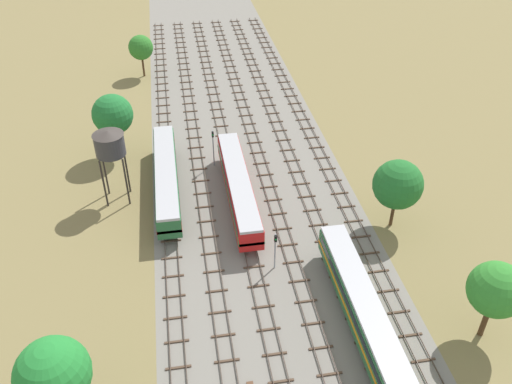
# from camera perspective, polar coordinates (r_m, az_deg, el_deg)

# --- Properties ---
(ground_plane) EXTENTS (480.00, 480.00, 0.00)m
(ground_plane) POSITION_cam_1_polar(r_m,az_deg,el_deg) (77.95, -1.13, 3.06)
(ground_plane) COLOR olive
(ballast_bed) EXTENTS (26.64, 176.00, 0.01)m
(ballast_bed) POSITION_cam_1_polar(r_m,az_deg,el_deg) (77.95, -1.13, 3.06)
(ballast_bed) COLOR gray
(ballast_bed) RESTS_ON ground
(track_far_left) EXTENTS (2.40, 126.00, 0.29)m
(track_far_left) POSITION_cam_1_polar(r_m,az_deg,el_deg) (78.19, -9.48, 2.76)
(track_far_left) COLOR #47382D
(track_far_left) RESTS_ON ground
(track_left) EXTENTS (2.40, 126.00, 0.29)m
(track_left) POSITION_cam_1_polar(r_m,az_deg,el_deg) (78.20, -6.18, 3.08)
(track_left) COLOR #47382D
(track_left) RESTS_ON ground
(track_centre_left) EXTENTS (2.40, 126.00, 0.29)m
(track_centre_left) POSITION_cam_1_polar(r_m,az_deg,el_deg) (78.48, -2.88, 3.39)
(track_centre_left) COLOR #47382D
(track_centre_left) RESTS_ON ground
(track_centre) EXTENTS (2.40, 126.00, 0.29)m
(track_centre) POSITION_cam_1_polar(r_m,az_deg,el_deg) (79.01, 0.39, 3.68)
(track_centre) COLOR #47382D
(track_centre) RESTS_ON ground
(track_centre_right) EXTENTS (2.40, 126.00, 0.29)m
(track_centre_right) POSITION_cam_1_polar(r_m,az_deg,el_deg) (79.80, 3.60, 3.96)
(track_centre_right) COLOR #47382D
(track_centre_right) RESTS_ON ground
(track_right) EXTENTS (2.40, 126.00, 0.29)m
(track_right) POSITION_cam_1_polar(r_m,az_deg,el_deg) (80.83, 6.74, 4.22)
(track_right) COLOR #47382D
(track_right) RESTS_ON ground
(passenger_coach_centre_right_nearest) EXTENTS (2.96, 22.00, 3.80)m
(passenger_coach_centre_right_nearest) POSITION_cam_1_polar(r_m,az_deg,el_deg) (54.18, 11.29, -12.05)
(passenger_coach_centre_right_nearest) COLOR #286638
(passenger_coach_centre_right_nearest) RESTS_ON ground
(passenger_coach_centre_left_near) EXTENTS (2.96, 22.00, 3.80)m
(passenger_coach_centre_left_near) POSITION_cam_1_polar(r_m,az_deg,el_deg) (68.77, -1.89, 0.68)
(passenger_coach_centre_left_near) COLOR red
(passenger_coach_centre_left_near) RESTS_ON ground
(passenger_coach_far_left_mid) EXTENTS (2.96, 22.00, 3.80)m
(passenger_coach_far_left_mid) POSITION_cam_1_polar(r_m,az_deg,el_deg) (71.48, -9.52, 1.66)
(passenger_coach_far_left_mid) COLOR #286638
(passenger_coach_far_left_mid) RESTS_ON ground
(water_tower) EXTENTS (3.89, 3.89, 10.17)m
(water_tower) POSITION_cam_1_polar(r_m,az_deg,el_deg) (68.68, -15.31, 4.96)
(water_tower) COLOR #2D2826
(water_tower) RESTS_ON ground
(signal_post_nearest) EXTENTS (0.28, 0.47, 5.76)m
(signal_post_nearest) POSITION_cam_1_polar(r_m,az_deg,el_deg) (75.68, -4.58, 5.09)
(signal_post_nearest) COLOR gray
(signal_post_nearest) RESTS_ON ground
(signal_post_near) EXTENTS (0.28, 0.47, 4.93)m
(signal_post_near) POSITION_cam_1_polar(r_m,az_deg,el_deg) (58.74, 2.05, -5.85)
(signal_post_near) COLOR gray
(signal_post_near) RESTS_ON ground
(lineside_tree_0) EXTENTS (5.32, 5.32, 8.88)m
(lineside_tree_0) POSITION_cam_1_polar(r_m,az_deg,el_deg) (54.56, 24.17, -9.46)
(lineside_tree_0) COLOR #4C331E
(lineside_tree_0) RESTS_ON ground
(lineside_tree_1) EXTENTS (5.90, 5.90, 9.76)m
(lineside_tree_1) POSITION_cam_1_polar(r_m,az_deg,el_deg) (46.14, -20.76, -17.66)
(lineside_tree_1) COLOR #4C331E
(lineside_tree_1) RESTS_ON ground
(lineside_tree_2) EXTENTS (4.57, 4.57, 7.93)m
(lineside_tree_2) POSITION_cam_1_polar(r_m,az_deg,el_deg) (105.39, -12.14, 14.77)
(lineside_tree_2) COLOR #4C331E
(lineside_tree_2) RESTS_ON ground
(lineside_tree_3) EXTENTS (5.79, 5.79, 9.68)m
(lineside_tree_3) POSITION_cam_1_polar(r_m,az_deg,el_deg) (79.06, -15.00, 7.96)
(lineside_tree_3) COLOR #4C331E
(lineside_tree_3) RESTS_ON ground
(lineside_tree_4) EXTENTS (5.96, 5.96, 9.06)m
(lineside_tree_4) POSITION_cam_1_polar(r_m,az_deg,el_deg) (65.08, 14.84, 0.76)
(lineside_tree_4) COLOR #4C331E
(lineside_tree_4) RESTS_ON ground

